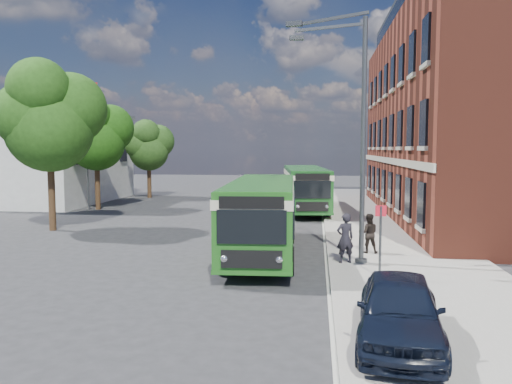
# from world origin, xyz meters

# --- Properties ---
(ground) EXTENTS (120.00, 120.00, 0.00)m
(ground) POSITION_xyz_m (0.00, 0.00, 0.00)
(ground) COLOR #29292B
(ground) RESTS_ON ground
(pavement) EXTENTS (6.00, 48.00, 0.15)m
(pavement) POSITION_xyz_m (7.00, 8.00, 0.07)
(pavement) COLOR gray
(pavement) RESTS_ON ground
(kerb_line) EXTENTS (0.12, 48.00, 0.01)m
(kerb_line) POSITION_xyz_m (3.95, 8.00, 0.01)
(kerb_line) COLOR beige
(kerb_line) RESTS_ON ground
(brick_office) EXTENTS (12.10, 26.00, 14.20)m
(brick_office) POSITION_xyz_m (14.00, 12.00, 6.97)
(brick_office) COLOR maroon
(brick_office) RESTS_ON ground
(white_building) EXTENTS (9.40, 13.40, 7.30)m
(white_building) POSITION_xyz_m (-18.00, 18.00, 3.66)
(white_building) COLOR beige
(white_building) RESTS_ON ground
(flagpole) EXTENTS (0.95, 0.10, 9.00)m
(flagpole) POSITION_xyz_m (-12.45, 13.00, 4.94)
(flagpole) COLOR #3C3E41
(flagpole) RESTS_ON ground
(street_lamp) EXTENTS (2.96, 2.38, 9.00)m
(street_lamp) POSITION_xyz_m (4.84, -2.00, 4.79)
(street_lamp) COLOR #3C3E41
(street_lamp) RESTS_ON ground
(bus_stop_sign) EXTENTS (0.35, 0.08, 2.52)m
(bus_stop_sign) POSITION_xyz_m (5.60, -4.20, 1.51)
(bus_stop_sign) COLOR #3C3E41
(bus_stop_sign) RESTS_ON ground
(bus_front) EXTENTS (3.04, 10.65, 3.02)m
(bus_front) POSITION_xyz_m (1.34, -0.28, 1.83)
(bus_front) COLOR #205F1B
(bus_front) RESTS_ON ground
(bus_rear) EXTENTS (3.65, 11.12, 3.02)m
(bus_rear) POSITION_xyz_m (2.76, 14.16, 1.83)
(bus_rear) COLOR #19521C
(bus_rear) RESTS_ON ground
(parked_car) EXTENTS (2.28, 4.54, 1.48)m
(parked_car) POSITION_xyz_m (5.34, -9.68, 0.89)
(parked_car) COLOR black
(parked_car) RESTS_ON pavement
(pedestrian_a) EXTENTS (0.79, 0.65, 1.84)m
(pedestrian_a) POSITION_xyz_m (4.60, -2.10, 1.07)
(pedestrian_a) COLOR black
(pedestrian_a) RESTS_ON pavement
(pedestrian_b) EXTENTS (0.78, 0.61, 1.59)m
(pedestrian_b) POSITION_xyz_m (5.64, -0.21, 0.95)
(pedestrian_b) COLOR black
(pedestrian_b) RESTS_ON pavement
(tree_left) EXTENTS (5.26, 5.00, 8.88)m
(tree_left) POSITION_xyz_m (-10.29, 4.26, 6.03)
(tree_left) COLOR #332012
(tree_left) RESTS_ON ground
(tree_mid) EXTENTS (4.70, 4.47, 7.94)m
(tree_mid) POSITION_xyz_m (-11.91, 13.33, 5.39)
(tree_mid) COLOR #332012
(tree_mid) RESTS_ON ground
(tree_right) EXTENTS (4.06, 3.86, 6.85)m
(tree_right) POSITION_xyz_m (-11.06, 21.94, 4.64)
(tree_right) COLOR #332012
(tree_right) RESTS_ON ground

